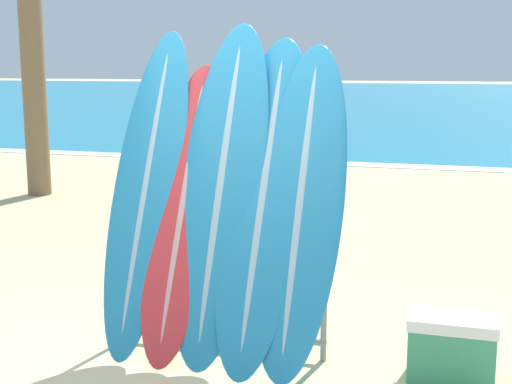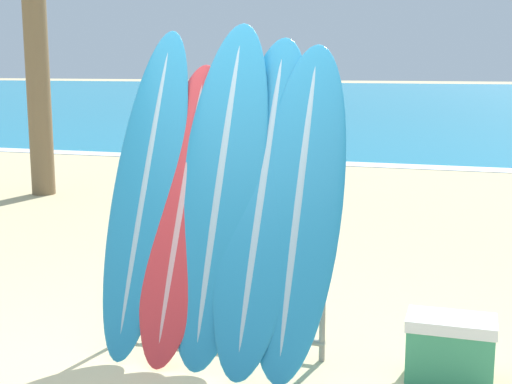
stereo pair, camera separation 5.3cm
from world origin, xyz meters
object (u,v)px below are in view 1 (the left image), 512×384
Objects in this scene: surfboard_slot_2 at (221,188)px; surfboard_slot_4 at (301,204)px; surfboard_slot_0 at (147,187)px; surfboard_slot_3 at (264,197)px; person_near_water at (265,125)px; person_mid_beach at (272,130)px; cooler_box at (452,347)px; surfboard_slot_1 at (184,208)px; surfboard_rack at (222,279)px.

surfboard_slot_2 is 1.07× the size of surfboard_slot_4.
surfboard_slot_0 is 0.84m from surfboard_slot_3.
surfboard_slot_3 is (0.84, -0.00, -0.03)m from surfboard_slot_0.
surfboard_slot_0 is 0.98× the size of surfboard_slot_2.
person_near_water is at bearing 107.39° from surfboard_slot_4.
surfboard_slot_0 reaches higher than surfboard_slot_3.
person_near_water is 0.91× the size of person_mid_beach.
surfboard_slot_4 is 1.22× the size of person_mid_beach.
surfboard_slot_3 is at bearing 134.10° from person_near_water.
surfboard_slot_4 reaches higher than cooler_box.
surfboard_slot_0 is 1.13× the size of surfboard_slot_1.
person_near_water is 8.75m from cooler_box.
surfboard_slot_4 is (0.25, -0.02, -0.03)m from surfboard_slot_3.
surfboard_slot_0 is 1.05× the size of surfboard_slot_4.
person_mid_beach is (-1.85, 6.05, -0.11)m from surfboard_slot_4.
cooler_box is (1.78, -0.04, -0.76)m from surfboard_slot_1.
person_near_water reaches higher than surfboard_rack.
person_mid_beach reaches higher than person_near_water.
cooler_box is (2.83, -6.12, -0.73)m from person_mid_beach.
surfboard_slot_1 is at bearing -174.84° from surfboard_slot_3.
surfboard_slot_3 is at bearing 175.88° from surfboard_slot_4.
surfboard_slot_4 is 3.88× the size of cooler_box.
surfboard_rack is at bearing 0.99° from surfboard_slot_1.
surfboard_rack is 0.76m from surfboard_slot_4.
surfboard_slot_4 is at bearing -4.12° from surfboard_slot_3.
surfboard_slot_2 is 0.30m from surfboard_slot_3.
surfboard_slot_4 is 1.29m from cooler_box.
surfboard_slot_0 is at bearing 128.37° from person_near_water.
cooler_box is at bearing 141.75° from person_near_water.
surfboard_slot_3 is 1.51m from cooler_box.
surfboard_rack is at bearing 132.15° from person_near_water.
surfboard_slot_0 is 1.28× the size of person_mid_beach.
surfboard_rack is 0.74× the size of surfboard_slot_1.
surfboard_slot_0 is 1.02× the size of surfboard_slot_3.
surfboard_slot_1 is 1.14× the size of person_mid_beach.
surfboard_slot_2 is (0.54, 0.01, 0.02)m from surfboard_slot_0.
surfboard_slot_4 is 6.33m from person_mid_beach.
surfboard_slot_3 is at bearing 76.99° from person_mid_beach.
surfboard_slot_4 is at bearing 175.87° from cooler_box.
surfboard_slot_0 reaches higher than surfboard_rack.
surfboard_slot_4 is (1.09, -0.02, -0.05)m from surfboard_slot_0.
surfboard_rack is 0.62m from surfboard_slot_2.
surfboard_slot_2 is 1.05× the size of surfboard_slot_3.
surfboard_slot_3 is at bearing 9.16° from surfboard_rack.
surfboard_slot_2 is 1.31× the size of person_mid_beach.
surfboard_slot_1 is 0.29m from surfboard_slot_2.
surfboard_slot_2 is 4.16× the size of cooler_box.
person_mid_beach is at bearing 104.82° from surfboard_slot_3.
surfboard_rack is 2.69× the size of cooler_box.
surfboard_slot_1 is at bearing -179.01° from surfboard_rack.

